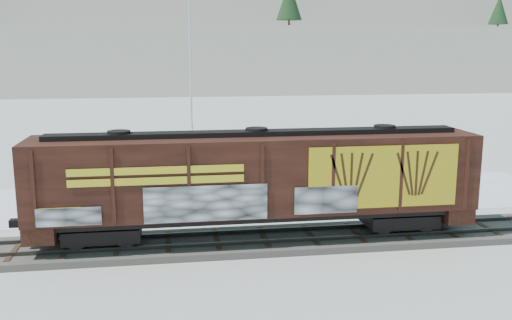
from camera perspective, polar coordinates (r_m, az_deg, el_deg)
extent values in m
plane|color=white|center=(24.08, -3.92, -8.59)|extent=(500.00, 500.00, 0.00)
cube|color=#59544C|center=(24.03, -3.92, -8.27)|extent=(50.00, 3.40, 0.28)
cube|color=#33302D|center=(23.28, -3.78, -8.35)|extent=(50.00, 0.10, 0.15)
cube|color=#33302D|center=(24.64, -4.07, -7.25)|extent=(50.00, 0.10, 0.15)
cube|color=white|center=(31.22, -5.09, -3.96)|extent=(40.00, 8.00, 0.03)
cube|color=white|center=(117.64, -7.95, 9.95)|extent=(360.00, 40.00, 12.00)
cube|color=white|center=(147.67, -8.20, 12.48)|extent=(360.00, 40.00, 24.00)
cube|color=white|center=(182.85, -8.38, 13.91)|extent=(360.00, 50.00, 35.00)
cone|color=black|center=(115.46, 3.34, 15.64)|extent=(5.04, 5.04, 7.38)
cone|color=black|center=(138.90, 23.13, 13.65)|extent=(4.20, 4.20, 6.15)
cube|color=black|center=(23.89, -15.04, -6.89)|extent=(3.00, 2.00, 0.90)
cube|color=black|center=(25.64, 14.04, -5.60)|extent=(3.00, 2.00, 0.90)
cylinder|color=black|center=(23.28, -17.59, -7.50)|extent=(0.90, 0.12, 0.90)
cube|color=black|center=(23.83, 0.04, -5.22)|extent=(18.15, 2.40, 0.25)
cube|color=#3C1910|center=(23.41, 0.04, -1.28)|extent=(18.15, 3.00, 3.10)
cube|color=black|center=(23.12, 0.04, 2.72)|extent=(16.70, 0.90, 0.20)
cube|color=#BA9616|center=(23.22, 12.68, -1.66)|extent=(6.17, 0.03, 2.51)
cube|color=gold|center=(21.58, -9.87, -1.56)|extent=(6.54, 0.02, 0.70)
cube|color=silver|center=(21.88, -5.00, -4.37)|extent=(4.72, 0.03, 1.40)
cylinder|color=silver|center=(37.18, -6.33, -1.40)|extent=(0.90, 0.90, 0.20)
cylinder|color=silver|center=(36.36, -6.53, 7.95)|extent=(0.14, 0.14, 12.31)
imported|color=#ABADB2|center=(29.68, -14.33, -3.52)|extent=(4.73, 2.79, 1.51)
imported|color=silver|center=(29.11, -7.19, -3.60)|extent=(4.64, 2.34, 1.46)
imported|color=black|center=(32.20, 2.20, -2.11)|extent=(5.23, 2.82, 1.44)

